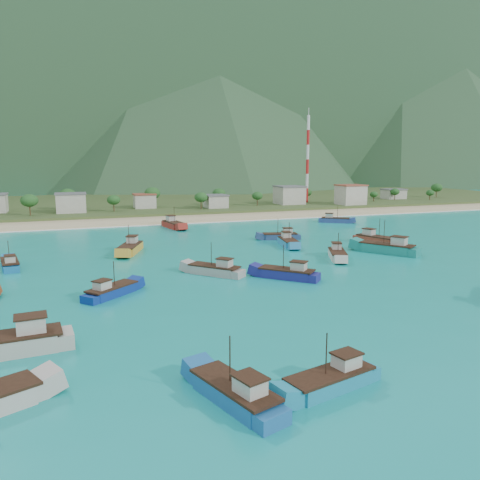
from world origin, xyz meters
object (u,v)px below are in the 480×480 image
object	(u,v)px
boat_20	(8,345)
boat_21	(173,225)
boat_0	(335,220)
boat_9	(288,274)
boat_2	(337,255)
boat_19	(236,395)
boat_8	(281,237)
boat_14	(130,249)
boat_5	(215,271)
boat_27	(388,249)
boat_7	(10,265)
boat_13	(111,292)
boat_16	(376,240)
boat_10	(288,243)
radio_tower	(308,159)
boat_4	(332,381)

from	to	relation	value
boat_20	boat_21	xyz separation A→B (m)	(35.45, 84.63, -0.10)
boat_0	boat_9	size ratio (longest dim) A/B	1.02
boat_2	boat_9	size ratio (longest dim) A/B	1.06
boat_19	boat_20	bearing A→B (deg)	119.55
boat_8	boat_14	xyz separation A→B (m)	(-38.14, -4.72, 0.17)
boat_5	boat_27	distance (m)	41.04
boat_7	boat_20	bearing A→B (deg)	-93.45
boat_13	boat_21	bearing A→B (deg)	119.63
boat_16	boat_19	bearing A→B (deg)	26.19
boat_0	boat_10	bearing A→B (deg)	-9.66
boat_10	boat_9	bearing A→B (deg)	75.57
boat_19	boat_20	size ratio (longest dim) A/B	0.83
boat_2	boat_13	size ratio (longest dim) A/B	1.15
boat_0	boat_7	xyz separation A→B (m)	(-91.11, -35.54, -0.07)
boat_16	boat_9	bearing A→B (deg)	14.11
boat_2	boat_27	world-z (taller)	boat_27
boat_19	boat_27	world-z (taller)	boat_27
boat_16	boat_14	bearing A→B (deg)	-28.37
boat_7	boat_13	bearing A→B (deg)	-66.46
boat_8	boat_21	distance (m)	36.28
boat_8	boat_19	bearing A→B (deg)	166.53
boat_7	boat_27	distance (m)	76.01
boat_0	boat_8	world-z (taller)	boat_0
boat_10	boat_21	size ratio (longest dim) A/B	0.89
boat_2	boat_14	xyz separation A→B (m)	(-39.05, 20.67, 0.15)
boat_9	boat_19	bearing A→B (deg)	-166.17
boat_7	boat_20	world-z (taller)	boat_20
boat_9	boat_27	bearing A→B (deg)	-21.98
boat_2	boat_20	bearing A→B (deg)	52.25
boat_5	boat_7	xyz separation A→B (m)	(-34.35, 17.91, -0.11)
boat_0	boat_10	size ratio (longest dim) A/B	0.93
boat_2	boat_21	size ratio (longest dim) A/B	0.85
radio_tower	boat_7	size ratio (longest dim) A/B	3.86
boat_5	boat_7	bearing A→B (deg)	110.63
radio_tower	boat_0	size ratio (longest dim) A/B	3.80
boat_19	boat_7	bearing A→B (deg)	93.27
boat_4	boat_16	bearing A→B (deg)	-52.33
boat_14	boat_21	bearing A→B (deg)	-95.31
boat_2	radio_tower	bearing A→B (deg)	-90.06
boat_4	radio_tower	bearing A→B (deg)	-40.81
boat_19	boat_21	world-z (taller)	boat_21
boat_7	boat_9	distance (m)	51.41
boat_8	boat_13	size ratio (longest dim) A/B	1.13
boat_8	boat_9	distance (m)	40.21
boat_13	boat_19	size ratio (longest dim) A/B	0.84
radio_tower	boat_10	bearing A→B (deg)	-120.61
boat_5	boat_8	bearing A→B (deg)	6.67
boat_4	boat_19	size ratio (longest dim) A/B	0.94
boat_7	boat_4	bearing A→B (deg)	-71.57
boat_4	boat_14	size ratio (longest dim) A/B	0.85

